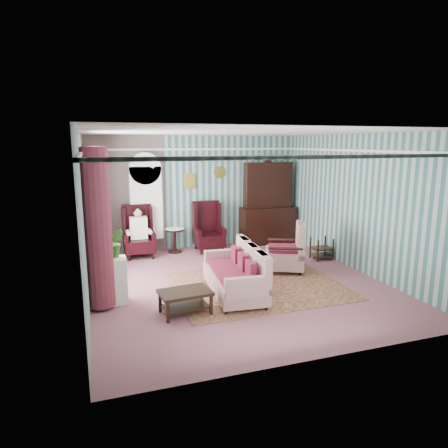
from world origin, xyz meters
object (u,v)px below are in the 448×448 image
object	(u,v)px
nest_table	(322,248)
floral_armchair	(284,247)
bookcase	(146,208)
plant_stand	(110,281)
seated_woman	(139,233)
round_side_table	(175,241)
coffee_table	(185,302)
dresser_hutch	(268,201)
wingback_left	(139,232)
sofa	(234,265)
wingback_right	(209,227)

from	to	relation	value
nest_table	floral_armchair	xyz separation A→B (m)	(-1.24, -0.52, 0.26)
bookcase	plant_stand	bearing A→B (deg)	-108.49
seated_woman	round_side_table	xyz separation A→B (m)	(0.90, 0.15, -0.29)
plant_stand	floral_armchair	world-z (taller)	floral_armchair
bookcase	nest_table	size ratio (longest dim) A/B	4.15
round_side_table	coffee_table	xyz separation A→B (m)	(-0.58, -3.70, -0.11)
dresser_hutch	plant_stand	distance (m)	5.31
wingback_left	sofa	world-z (taller)	wingback_left
wingback_left	coffee_table	bearing A→B (deg)	-84.89
bookcase	round_side_table	world-z (taller)	bookcase
wingback_left	plant_stand	distance (m)	2.87
coffee_table	sofa	bearing A→B (deg)	27.74
seated_woman	plant_stand	world-z (taller)	seated_woman
wingback_left	round_side_table	xyz separation A→B (m)	(0.90, 0.15, -0.33)
seated_woman	sofa	xyz separation A→B (m)	(1.34, -3.01, -0.04)
wingback_right	seated_woman	size ratio (longest dim) A/B	1.06
dresser_hutch	sofa	distance (m)	3.98
bookcase	dresser_hutch	world-z (taller)	dresser_hutch
round_side_table	seated_woman	bearing A→B (deg)	-170.54
wingback_right	plant_stand	xyz separation A→B (m)	(-2.55, -2.75, -0.22)
round_side_table	floral_armchair	world-z (taller)	floral_armchair
nest_table	coffee_table	xyz separation A→B (m)	(-3.75, -2.00, -0.08)
dresser_hutch	wingback_left	world-z (taller)	dresser_hutch
nest_table	floral_armchair	distance (m)	1.37
seated_woman	plant_stand	xyz separation A→B (m)	(-0.80, -2.75, -0.19)
bookcase	round_side_table	size ratio (longest dim) A/B	3.73
floral_armchair	coffee_table	size ratio (longest dim) A/B	1.31
nest_table	plant_stand	size ratio (longest dim) A/B	0.68
sofa	bookcase	bearing A→B (deg)	22.93
sofa	wingback_right	bearing A→B (deg)	-2.59
seated_woman	coffee_table	xyz separation A→B (m)	(0.32, -3.55, -0.40)
dresser_hutch	seated_woman	distance (m)	3.56
wingback_right	floral_armchair	distance (m)	2.34
sofa	plant_stand	bearing A→B (deg)	88.18
wingback_right	round_side_table	world-z (taller)	wingback_right
dresser_hutch	sofa	size ratio (longest dim) A/B	1.29
wingback_left	dresser_hutch	bearing A→B (deg)	4.41
wingback_right	round_side_table	distance (m)	0.92
bookcase	floral_armchair	world-z (taller)	bookcase
bookcase	nest_table	bearing A→B (deg)	-26.92
round_side_table	wingback_right	bearing A→B (deg)	-10.01
floral_armchair	coffee_table	xyz separation A→B (m)	(-2.51, -1.48, -0.34)
wingback_left	sofa	bearing A→B (deg)	-65.94
floral_armchair	seated_woman	bearing A→B (deg)	77.86
seated_woman	bookcase	bearing A→B (deg)	57.34
sofa	coffee_table	world-z (taller)	sofa
dresser_hutch	round_side_table	size ratio (longest dim) A/B	3.93
wingback_right	sofa	world-z (taller)	wingback_right
dresser_hutch	nest_table	world-z (taller)	dresser_hutch
plant_stand	sofa	distance (m)	2.17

